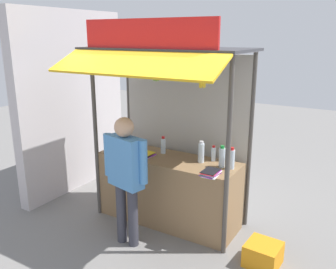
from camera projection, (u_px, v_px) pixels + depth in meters
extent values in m
plane|color=slate|center=(168.00, 220.00, 5.37)|extent=(20.00, 20.00, 0.00)
cube|color=olive|center=(168.00, 190.00, 5.24)|extent=(2.07, 0.70, 0.99)
cylinder|color=#4C4742|center=(96.00, 136.00, 5.26)|extent=(0.06, 0.06, 2.49)
cylinder|color=#4C4742|center=(228.00, 161.00, 4.24)|extent=(0.06, 0.06, 2.49)
cylinder|color=#4C4742|center=(130.00, 125.00, 5.95)|extent=(0.06, 0.06, 2.49)
cylinder|color=#4C4742|center=(250.00, 143.00, 4.92)|extent=(0.06, 0.06, 2.49)
cube|color=#B7B2A8|center=(184.00, 135.00, 5.44)|extent=(2.03, 0.04, 2.44)
cube|color=#3F3F44|center=(167.00, 49.00, 4.67)|extent=(2.27, 1.03, 0.04)
cube|color=gold|center=(132.00, 64.00, 4.07)|extent=(2.23, 0.51, 0.26)
cube|color=red|center=(147.00, 34.00, 4.23)|extent=(1.86, 0.04, 0.35)
cylinder|color=#59544C|center=(149.00, 59.00, 4.35)|extent=(1.97, 0.02, 0.02)
cylinder|color=silver|center=(222.00, 158.00, 4.73)|extent=(0.08, 0.08, 0.26)
cylinder|color=#198C33|center=(222.00, 147.00, 4.69)|extent=(0.05, 0.05, 0.04)
cylinder|color=silver|center=(163.00, 146.00, 5.28)|extent=(0.07, 0.07, 0.23)
cylinder|color=red|center=(163.00, 137.00, 5.25)|extent=(0.05, 0.05, 0.03)
cylinder|color=silver|center=(126.00, 138.00, 5.69)|extent=(0.07, 0.07, 0.21)
cylinder|color=blue|center=(126.00, 131.00, 5.66)|extent=(0.04, 0.04, 0.03)
cylinder|color=silver|center=(201.00, 153.00, 4.90)|extent=(0.09, 0.09, 0.27)
cylinder|color=white|center=(201.00, 142.00, 4.86)|extent=(0.06, 0.06, 0.04)
cylinder|color=silver|center=(231.00, 159.00, 4.66)|extent=(0.08, 0.08, 0.26)
cylinder|color=red|center=(232.00, 149.00, 4.62)|extent=(0.05, 0.05, 0.04)
cylinder|color=silver|center=(213.00, 154.00, 4.97)|extent=(0.06, 0.06, 0.20)
cylinder|color=red|center=(214.00, 146.00, 4.94)|extent=(0.04, 0.04, 0.03)
cube|color=white|center=(145.00, 156.00, 5.19)|extent=(0.26, 0.28, 0.01)
cube|color=purple|center=(145.00, 155.00, 5.18)|extent=(0.26, 0.28, 0.01)
cube|color=black|center=(144.00, 154.00, 5.20)|extent=(0.26, 0.28, 0.01)
cube|color=yellow|center=(144.00, 153.00, 5.19)|extent=(0.24, 0.27, 0.01)
cube|color=white|center=(211.00, 175.00, 4.48)|extent=(0.21, 0.27, 0.01)
cube|color=purple|center=(210.00, 174.00, 4.48)|extent=(0.21, 0.27, 0.01)
cube|color=green|center=(210.00, 173.00, 4.49)|extent=(0.19, 0.26, 0.01)
cube|color=white|center=(211.00, 173.00, 4.48)|extent=(0.21, 0.27, 0.01)
cube|color=purple|center=(211.00, 172.00, 4.46)|extent=(0.19, 0.26, 0.01)
cube|color=red|center=(210.00, 172.00, 4.46)|extent=(0.20, 0.27, 0.01)
cube|color=black|center=(211.00, 171.00, 4.47)|extent=(0.19, 0.26, 0.01)
cylinder|color=#332D23|center=(156.00, 64.00, 4.32)|extent=(0.01, 0.01, 0.08)
cylinder|color=olive|center=(156.00, 69.00, 4.33)|extent=(0.04, 0.04, 0.04)
ellipsoid|color=#6E9D38|center=(158.00, 75.00, 4.35)|extent=(0.04, 0.08, 0.15)
ellipsoid|color=#6E9D38|center=(157.00, 75.00, 4.36)|extent=(0.06, 0.06, 0.15)
ellipsoid|color=#6E9D38|center=(157.00, 75.00, 4.38)|extent=(0.09, 0.06, 0.15)
ellipsoid|color=#6E9D38|center=(155.00, 75.00, 4.37)|extent=(0.06, 0.08, 0.15)
ellipsoid|color=#6E9D38|center=(154.00, 75.00, 4.35)|extent=(0.07, 0.08, 0.15)
ellipsoid|color=#6E9D38|center=(155.00, 76.00, 4.34)|extent=(0.07, 0.04, 0.15)
ellipsoid|color=#6E9D38|center=(156.00, 75.00, 4.33)|extent=(0.08, 0.07, 0.16)
cylinder|color=#332D23|center=(203.00, 68.00, 4.01)|extent=(0.01, 0.01, 0.13)
cylinder|color=olive|center=(203.00, 75.00, 4.04)|extent=(0.04, 0.04, 0.04)
ellipsoid|color=yellow|center=(204.00, 82.00, 4.05)|extent=(0.03, 0.08, 0.14)
ellipsoid|color=yellow|center=(204.00, 82.00, 4.07)|extent=(0.07, 0.06, 0.15)
ellipsoid|color=yellow|center=(202.00, 82.00, 4.08)|extent=(0.06, 0.05, 0.15)
ellipsoid|color=yellow|center=(200.00, 82.00, 4.07)|extent=(0.04, 0.08, 0.14)
ellipsoid|color=yellow|center=(201.00, 82.00, 4.05)|extent=(0.07, 0.05, 0.15)
ellipsoid|color=yellow|center=(203.00, 82.00, 4.04)|extent=(0.05, 0.05, 0.15)
cylinder|color=#383842|center=(121.00, 213.00, 4.73)|extent=(0.13, 0.13, 0.83)
cylinder|color=#383842|center=(133.00, 217.00, 4.63)|extent=(0.13, 0.13, 0.83)
cube|color=#4C8CCC|center=(125.00, 162.00, 4.48)|extent=(0.53, 0.31, 0.65)
cylinder|color=#4C8CCC|center=(108.00, 154.00, 4.60)|extent=(0.11, 0.11, 0.56)
cylinder|color=#4C8CCC|center=(143.00, 162.00, 4.33)|extent=(0.11, 0.11, 0.56)
sphere|color=tan|center=(124.00, 127.00, 4.36)|extent=(0.25, 0.25, 0.25)
cube|color=orange|center=(263.00, 254.00, 4.30)|extent=(0.42, 0.42, 0.28)
cube|color=beige|center=(73.00, 102.00, 6.25)|extent=(0.20, 2.40, 3.10)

